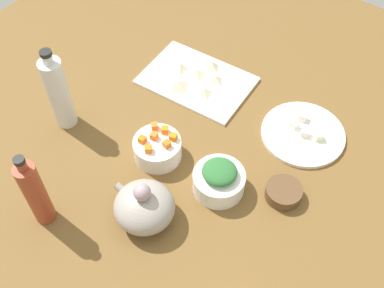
{
  "coord_description": "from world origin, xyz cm",
  "views": [
    {
      "loc": [
        -45.13,
        64.11,
        109.9
      ],
      "look_at": [
        0.0,
        0.0,
        8.0
      ],
      "focal_mm": 44.12,
      "sensor_mm": 36.0,
      "label": 1
    }
  ],
  "objects_px": {
    "cutting_board": "(197,80)",
    "bowl_small_side": "(284,192)",
    "bottle_0": "(35,193)",
    "teapot": "(144,206)",
    "bowl_greens": "(219,182)",
    "bottle_1": "(58,93)",
    "plate_tofu": "(303,134)",
    "bowl_carrots": "(157,149)"
  },
  "relations": [
    {
      "from": "plate_tofu",
      "to": "bowl_greens",
      "type": "height_order",
      "value": "bowl_greens"
    },
    {
      "from": "bowl_greens",
      "to": "bowl_small_side",
      "type": "bearing_deg",
      "value": -153.46
    },
    {
      "from": "bowl_small_side",
      "to": "teapot",
      "type": "xyz_separation_m",
      "value": [
        0.26,
        0.26,
        0.04
      ]
    },
    {
      "from": "bottle_0",
      "to": "bottle_1",
      "type": "bearing_deg",
      "value": -55.06
    },
    {
      "from": "plate_tofu",
      "to": "bowl_greens",
      "type": "distance_m",
      "value": 0.31
    },
    {
      "from": "bottle_1",
      "to": "cutting_board",
      "type": "bearing_deg",
      "value": -121.79
    },
    {
      "from": "teapot",
      "to": "bowl_greens",
      "type": "bearing_deg",
      "value": -119.86
    },
    {
      "from": "plate_tofu",
      "to": "bottle_1",
      "type": "xyz_separation_m",
      "value": [
        0.6,
        0.35,
        0.11
      ]
    },
    {
      "from": "bottle_1",
      "to": "bowl_small_side",
      "type": "bearing_deg",
      "value": -167.93
    },
    {
      "from": "bottle_1",
      "to": "teapot",
      "type": "bearing_deg",
      "value": 163.23
    },
    {
      "from": "teapot",
      "to": "bottle_1",
      "type": "distance_m",
      "value": 0.42
    },
    {
      "from": "cutting_board",
      "to": "bowl_small_side",
      "type": "xyz_separation_m",
      "value": [
        -0.43,
        0.22,
        0.01
      ]
    },
    {
      "from": "bowl_carrots",
      "to": "bottle_0",
      "type": "height_order",
      "value": "bottle_0"
    },
    {
      "from": "bowl_small_side",
      "to": "bottle_1",
      "type": "distance_m",
      "value": 0.67
    },
    {
      "from": "bowl_greens",
      "to": "bowl_carrots",
      "type": "height_order",
      "value": "bowl_carrots"
    },
    {
      "from": "bottle_0",
      "to": "bottle_1",
      "type": "relative_size",
      "value": 0.93
    },
    {
      "from": "cutting_board",
      "to": "bowl_greens",
      "type": "distance_m",
      "value": 0.4
    },
    {
      "from": "cutting_board",
      "to": "bottle_0",
      "type": "bearing_deg",
      "value": 86.53
    },
    {
      "from": "bowl_small_side",
      "to": "teapot",
      "type": "relative_size",
      "value": 0.57
    },
    {
      "from": "bowl_greens",
      "to": "teapot",
      "type": "relative_size",
      "value": 0.81
    },
    {
      "from": "plate_tofu",
      "to": "bottle_1",
      "type": "height_order",
      "value": "bottle_1"
    },
    {
      "from": "bowl_greens",
      "to": "bowl_carrots",
      "type": "distance_m",
      "value": 0.2
    },
    {
      "from": "bowl_greens",
      "to": "bottle_0",
      "type": "height_order",
      "value": "bottle_0"
    },
    {
      "from": "cutting_board",
      "to": "bowl_greens",
      "type": "xyz_separation_m",
      "value": [
        -0.27,
        0.29,
        0.03
      ]
    },
    {
      "from": "plate_tofu",
      "to": "bowl_carrots",
      "type": "distance_m",
      "value": 0.42
    },
    {
      "from": "bottle_0",
      "to": "bottle_1",
      "type": "distance_m",
      "value": 0.32
    },
    {
      "from": "teapot",
      "to": "bottle_0",
      "type": "bearing_deg",
      "value": 34.69
    },
    {
      "from": "bowl_small_side",
      "to": "bottle_0",
      "type": "xyz_separation_m",
      "value": [
        0.47,
        0.4,
        0.09
      ]
    },
    {
      "from": "bowl_carrots",
      "to": "bowl_greens",
      "type": "bearing_deg",
      "value": -177.66
    },
    {
      "from": "bottle_0",
      "to": "teapot",
      "type": "bearing_deg",
      "value": -145.31
    },
    {
      "from": "bowl_greens",
      "to": "cutting_board",
      "type": "bearing_deg",
      "value": -46.97
    },
    {
      "from": "plate_tofu",
      "to": "bowl_greens",
      "type": "bearing_deg",
      "value": 70.8
    },
    {
      "from": "cutting_board",
      "to": "bowl_small_side",
      "type": "height_order",
      "value": "bowl_small_side"
    },
    {
      "from": "bowl_carrots",
      "to": "bottle_1",
      "type": "height_order",
      "value": "bottle_1"
    },
    {
      "from": "plate_tofu",
      "to": "bottle_0",
      "type": "distance_m",
      "value": 0.75
    },
    {
      "from": "bowl_small_side",
      "to": "bottle_1",
      "type": "height_order",
      "value": "bottle_1"
    },
    {
      "from": "cutting_board",
      "to": "bottle_1",
      "type": "bearing_deg",
      "value": 58.21
    },
    {
      "from": "plate_tofu",
      "to": "bowl_small_side",
      "type": "relative_size",
      "value": 2.53
    },
    {
      "from": "teapot",
      "to": "plate_tofu",
      "type": "bearing_deg",
      "value": -113.49
    },
    {
      "from": "bottle_0",
      "to": "bowl_greens",
      "type": "bearing_deg",
      "value": -133.87
    },
    {
      "from": "bottle_0",
      "to": "plate_tofu",
      "type": "bearing_deg",
      "value": -123.87
    },
    {
      "from": "cutting_board",
      "to": "bottle_0",
      "type": "relative_size",
      "value": 1.34
    }
  ]
}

